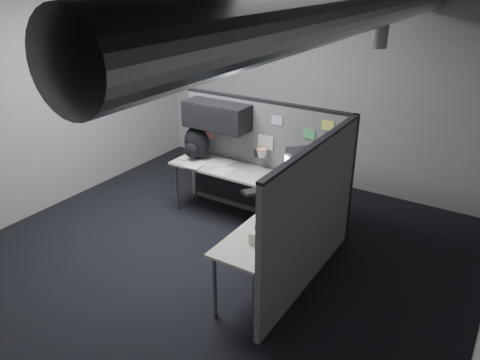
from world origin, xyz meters
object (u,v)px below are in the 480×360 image
Objects in this scene: keyboard at (262,191)px; phone at (268,226)px; monitor at (309,172)px; desk at (256,194)px; backpack at (196,143)px.

phone reaches higher than keyboard.
desk is at bearing -166.58° from monitor.
keyboard reaches higher than desk.
desk is 0.24m from keyboard.
desk is at bearing 147.29° from phone.
desk is 4.63× the size of keyboard.
monitor is 1.37× the size of backpack.
keyboard is 1.08× the size of backpack.
keyboard is 0.86m from phone.
monitor reaches higher than backpack.
desk is 1.24m from backpack.
monitor is at bearing 7.60° from backpack.
monitor is 1.77m from backpack.
desk is at bearing -2.79° from backpack.
desk is at bearing 131.60° from keyboard.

